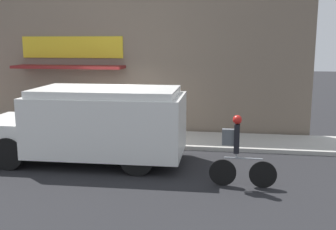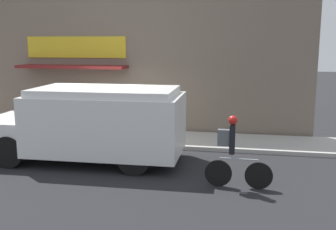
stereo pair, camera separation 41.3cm
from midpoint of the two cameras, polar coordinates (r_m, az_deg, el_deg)
name	(u,v)px [view 2 (the right image)]	position (r m, az deg, el deg)	size (l,w,h in m)	color
ground_plane	(108,146)	(12.39, -7.70, -4.53)	(70.00, 70.00, 0.00)	#232326
sidewalk	(118,137)	(13.31, -6.32, -3.18)	(28.00, 2.03, 0.12)	#ADAAA3
storefront	(125,64)	(14.14, -5.36, 7.41)	(12.84, 1.03, 4.88)	#756656
school_bus	(93,123)	(10.71, -9.77, -1.17)	(5.43, 2.63, 2.02)	white
cyclist	(233,153)	(8.84, 10.80, -5.38)	(1.50, 0.20, 1.63)	black
trash_bin	(65,118)	(14.45, -14.00, -0.44)	(0.58, 0.58, 0.81)	slate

